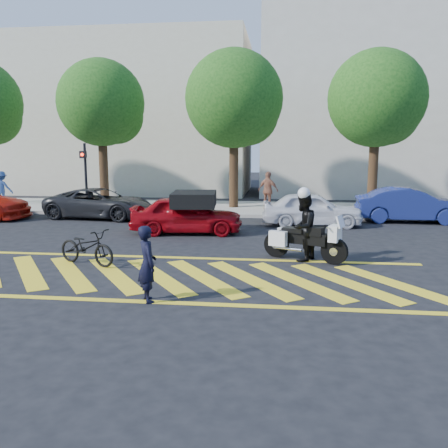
# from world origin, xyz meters

# --- Properties ---
(ground) EXTENTS (90.00, 90.00, 0.00)m
(ground) POSITION_xyz_m (0.00, 0.00, 0.00)
(ground) COLOR black
(ground) RESTS_ON ground
(sidewalk) EXTENTS (60.00, 5.00, 0.15)m
(sidewalk) POSITION_xyz_m (0.00, 12.00, 0.07)
(sidewalk) COLOR #9E998E
(sidewalk) RESTS_ON ground
(crosswalk) EXTENTS (12.33, 4.00, 0.01)m
(crosswalk) POSITION_xyz_m (-0.04, 0.00, 0.00)
(crosswalk) COLOR yellow
(crosswalk) RESTS_ON ground
(building_left) EXTENTS (16.00, 8.00, 10.00)m
(building_left) POSITION_xyz_m (-8.00, 21.00, 5.00)
(building_left) COLOR beige
(building_left) RESTS_ON ground
(building_right) EXTENTS (16.00, 8.00, 11.00)m
(building_right) POSITION_xyz_m (9.00, 21.00, 5.50)
(building_right) COLOR beige
(building_right) RESTS_ON ground
(tree_left) EXTENTS (4.20, 4.20, 7.26)m
(tree_left) POSITION_xyz_m (-6.37, 12.06, 4.99)
(tree_left) COLOR black
(tree_left) RESTS_ON ground
(tree_center) EXTENTS (4.60, 4.60, 7.56)m
(tree_center) POSITION_xyz_m (0.13, 12.06, 5.10)
(tree_center) COLOR black
(tree_center) RESTS_ON ground
(tree_right) EXTENTS (4.40, 4.40, 7.41)m
(tree_right) POSITION_xyz_m (6.63, 12.06, 5.05)
(tree_right) COLOR black
(tree_right) RESTS_ON ground
(signal_pole) EXTENTS (0.28, 0.43, 3.20)m
(signal_pole) POSITION_xyz_m (-6.50, 9.74, 1.92)
(signal_pole) COLOR black
(signal_pole) RESTS_ON ground
(officer_bike) EXTENTS (0.60, 0.67, 1.54)m
(officer_bike) POSITION_xyz_m (-0.32, -1.85, 0.77)
(officer_bike) COLOR black
(officer_bike) RESTS_ON ground
(bicycle) EXTENTS (1.92, 1.27, 0.96)m
(bicycle) POSITION_xyz_m (-2.74, 0.85, 0.48)
(bicycle) COLOR black
(bicycle) RESTS_ON ground
(police_motorcycle) EXTENTS (2.23, 1.32, 1.05)m
(police_motorcycle) POSITION_xyz_m (2.92, 2.02, 0.57)
(police_motorcycle) COLOR black
(police_motorcycle) RESTS_ON ground
(officer_moto) EXTENTS (1.01, 1.11, 1.85)m
(officer_moto) POSITION_xyz_m (2.90, 2.00, 0.92)
(officer_moto) COLOR black
(officer_moto) RESTS_ON ground
(red_convertible) EXTENTS (4.08, 1.97, 1.34)m
(red_convertible) POSITION_xyz_m (-1.04, 5.63, 0.67)
(red_convertible) COLOR maroon
(red_convertible) RESTS_ON ground
(parked_mid_left) EXTENTS (4.81, 2.59, 1.28)m
(parked_mid_left) POSITION_xyz_m (-5.47, 8.72, 0.64)
(parked_mid_left) COLOR black
(parked_mid_left) RESTS_ON ground
(parked_mid_right) EXTENTS (3.92, 1.72, 1.31)m
(parked_mid_right) POSITION_xyz_m (3.50, 7.80, 0.66)
(parked_mid_right) COLOR silver
(parked_mid_right) RESTS_ON ground
(parked_right) EXTENTS (4.33, 1.65, 1.41)m
(parked_right) POSITION_xyz_m (7.52, 9.20, 0.70)
(parked_right) COLOR navy
(parked_right) RESTS_ON ground
(pedestrian_left) EXTENTS (1.13, 0.71, 1.67)m
(pedestrian_left) POSITION_xyz_m (-11.82, 11.72, 0.99)
(pedestrian_left) COLOR #314C88
(pedestrian_left) RESTS_ON sidewalk
(pedestrian_right) EXTENTS (1.11, 0.86, 1.76)m
(pedestrian_right) POSITION_xyz_m (1.68, 11.41, 1.03)
(pedestrian_right) COLOR #9C6047
(pedestrian_right) RESTS_ON sidewalk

